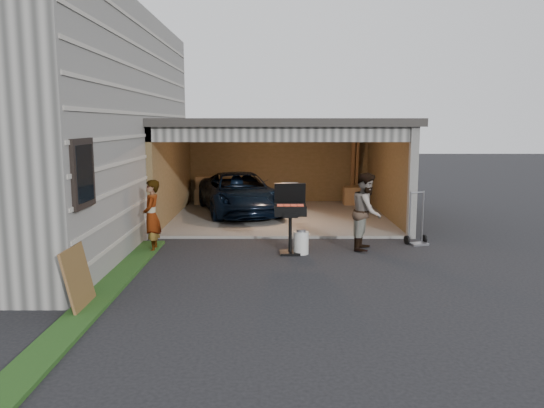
{
  "coord_description": "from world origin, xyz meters",
  "views": [
    {
      "loc": [
        0.51,
        -9.12,
        2.78
      ],
      "look_at": [
        0.51,
        1.57,
        1.15
      ],
      "focal_mm": 35.0,
      "sensor_mm": 36.0,
      "label": 1
    }
  ],
  "objects_px": {
    "woman": "(152,216)",
    "bbq_grill": "(290,213)",
    "plywood_panel": "(78,278)",
    "minivan": "(239,195)",
    "propane_tank": "(301,243)",
    "hand_truck": "(417,234)",
    "man": "(367,211)"
  },
  "relations": [
    {
      "from": "woman",
      "to": "propane_tank",
      "type": "bearing_deg",
      "value": 81.29
    },
    {
      "from": "minivan",
      "to": "bbq_grill",
      "type": "height_order",
      "value": "bbq_grill"
    },
    {
      "from": "woman",
      "to": "plywood_panel",
      "type": "height_order",
      "value": "woman"
    },
    {
      "from": "hand_truck",
      "to": "minivan",
      "type": "bearing_deg",
      "value": 120.27
    },
    {
      "from": "bbq_grill",
      "to": "propane_tank",
      "type": "bearing_deg",
      "value": -9.76
    },
    {
      "from": "minivan",
      "to": "man",
      "type": "relative_size",
      "value": 2.58
    },
    {
      "from": "hand_truck",
      "to": "woman",
      "type": "bearing_deg",
      "value": 169.65
    },
    {
      "from": "woman",
      "to": "hand_truck",
      "type": "distance_m",
      "value": 6.05
    },
    {
      "from": "propane_tank",
      "to": "plywood_panel",
      "type": "bearing_deg",
      "value": -135.9
    },
    {
      "from": "minivan",
      "to": "bbq_grill",
      "type": "xyz_separation_m",
      "value": [
        1.39,
        -4.87,
        0.28
      ]
    },
    {
      "from": "bbq_grill",
      "to": "hand_truck",
      "type": "height_order",
      "value": "bbq_grill"
    },
    {
      "from": "bbq_grill",
      "to": "propane_tank",
      "type": "height_order",
      "value": "bbq_grill"
    },
    {
      "from": "man",
      "to": "plywood_panel",
      "type": "bearing_deg",
      "value": 145.17
    },
    {
      "from": "man",
      "to": "hand_truck",
      "type": "relative_size",
      "value": 1.39
    },
    {
      "from": "woman",
      "to": "bbq_grill",
      "type": "height_order",
      "value": "woman"
    },
    {
      "from": "woman",
      "to": "hand_truck",
      "type": "bearing_deg",
      "value": 91.7
    },
    {
      "from": "minivan",
      "to": "woman",
      "type": "height_order",
      "value": "woman"
    },
    {
      "from": "man",
      "to": "propane_tank",
      "type": "height_order",
      "value": "man"
    },
    {
      "from": "man",
      "to": "bbq_grill",
      "type": "distance_m",
      "value": 1.74
    },
    {
      "from": "minivan",
      "to": "hand_truck",
      "type": "distance_m",
      "value": 5.93
    },
    {
      "from": "minivan",
      "to": "propane_tank",
      "type": "bearing_deg",
      "value": -86.05
    },
    {
      "from": "woman",
      "to": "plywood_panel",
      "type": "distance_m",
      "value": 3.64
    },
    {
      "from": "woman",
      "to": "propane_tank",
      "type": "relative_size",
      "value": 3.24
    },
    {
      "from": "minivan",
      "to": "man",
      "type": "height_order",
      "value": "man"
    },
    {
      "from": "plywood_panel",
      "to": "man",
      "type": "bearing_deg",
      "value": 37.5
    },
    {
      "from": "propane_tank",
      "to": "hand_truck",
      "type": "distance_m",
      "value": 2.9
    },
    {
      "from": "minivan",
      "to": "man",
      "type": "distance_m",
      "value": 5.47
    },
    {
      "from": "bbq_grill",
      "to": "propane_tank",
      "type": "relative_size",
      "value": 3.08
    },
    {
      "from": "hand_truck",
      "to": "man",
      "type": "bearing_deg",
      "value": -175.47
    },
    {
      "from": "plywood_panel",
      "to": "hand_truck",
      "type": "xyz_separation_m",
      "value": [
        6.28,
        4.35,
        -0.24
      ]
    },
    {
      "from": "plywood_panel",
      "to": "minivan",
      "type": "bearing_deg",
      "value": 77.13
    },
    {
      "from": "plywood_panel",
      "to": "hand_truck",
      "type": "bearing_deg",
      "value": 34.72
    }
  ]
}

